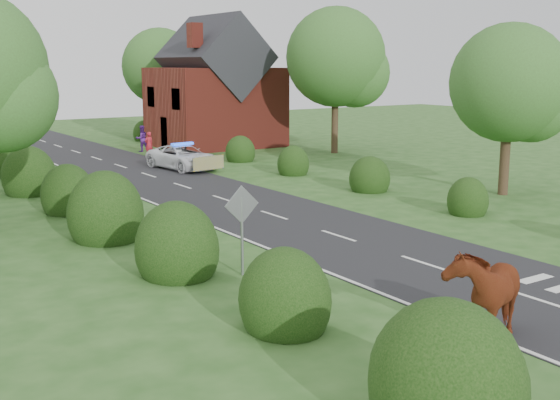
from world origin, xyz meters
TOP-DOWN VIEW (x-y plane):
  - ground at (0.00, 0.00)m, footprint 120.00×120.00m
  - road at (0.00, 15.00)m, footprint 6.00×70.00m
  - road_markings at (-1.60, 12.93)m, footprint 4.96×70.00m
  - hedgerow_left at (-6.51, 11.69)m, footprint 2.75×50.41m
  - hedgerow_right at (6.60, 11.21)m, footprint 2.10×45.78m
  - tree_right_a at (11.23, 5.87)m, footprint 5.33×5.20m
  - tree_right_b at (14.29, 21.84)m, footprint 6.56×6.40m
  - tree_right_c at (9.27, 37.85)m, footprint 6.15×6.00m
  - road_sign at (-5.00, 2.00)m, footprint 1.06×0.08m
  - house at (9.49, 30.00)m, footprint 8.00×7.40m
  - cow at (-3.03, -4.72)m, footprint 2.75×2.18m
  - police_van at (2.50, 21.00)m, footprint 2.83×5.09m
  - pedestrian_red at (3.06, 26.94)m, footprint 0.63×0.46m
  - pedestrian_purple at (3.76, 29.75)m, footprint 0.88×0.70m

SIDE VIEW (x-z plane):
  - ground at x=0.00m, z-range 0.00..0.00m
  - road at x=0.00m, z-range 0.00..0.02m
  - road_markings at x=-1.60m, z-range 0.02..0.03m
  - hedgerow_right at x=6.60m, z-range -0.50..1.60m
  - police_van at x=2.50m, z-range -0.07..1.41m
  - hedgerow_left at x=-6.51m, z-range -0.75..2.25m
  - pedestrian_red at x=3.06m, z-range 0.00..1.58m
  - cow at x=-3.03m, z-range 0.00..1.73m
  - pedestrian_purple at x=3.76m, z-range 0.00..1.74m
  - road_sign at x=-5.00m, z-range 0.39..2.92m
  - house at x=9.49m, z-range -0.80..8.37m
  - tree_right_a at x=11.23m, z-range 0.96..8.52m
  - tree_right_c at x=9.27m, z-range 1.05..9.63m
  - tree_right_b at x=14.29m, z-range 1.24..10.64m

